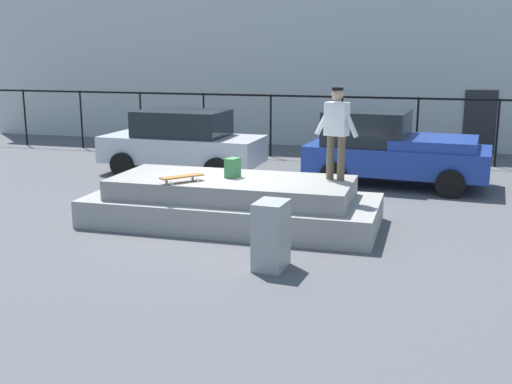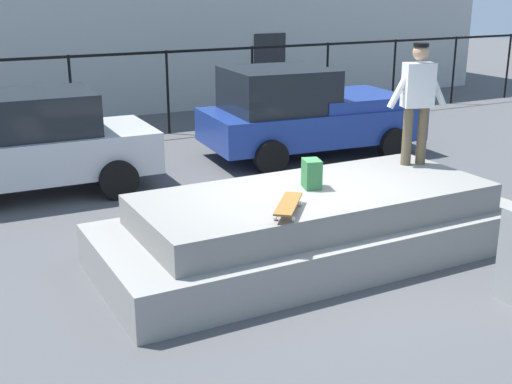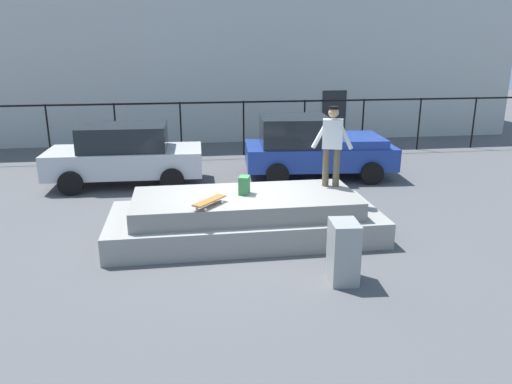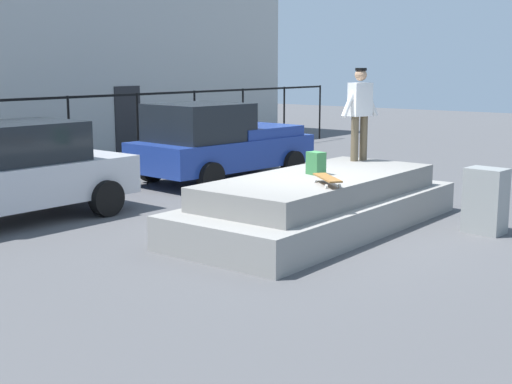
# 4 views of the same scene
# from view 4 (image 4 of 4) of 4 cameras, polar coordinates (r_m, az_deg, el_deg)

# --- Properties ---
(ground_plane) EXTENTS (60.00, 60.00, 0.00)m
(ground_plane) POSITION_cam_4_polar(r_m,az_deg,el_deg) (11.47, 4.47, -3.02)
(ground_plane) COLOR #4C4C4F
(concrete_ledge) EXTENTS (5.47, 2.28, 0.88)m
(concrete_ledge) POSITION_cam_4_polar(r_m,az_deg,el_deg) (11.48, 5.17, -0.98)
(concrete_ledge) COLOR gray
(concrete_ledge) RESTS_ON ground_plane
(skateboarder) EXTENTS (0.86, 0.35, 1.69)m
(skateboarder) POSITION_cam_4_polar(r_m,az_deg,el_deg) (13.09, 8.42, 6.77)
(skateboarder) COLOR brown
(skateboarder) RESTS_ON concrete_ledge
(skateboard) EXTENTS (0.68, 0.76, 0.12)m
(skateboard) POSITION_cam_4_polar(r_m,az_deg,el_deg) (10.43, 5.79, 1.12)
(skateboard) COLOR brown
(skateboard) RESTS_ON concrete_ledge
(backpack) EXTENTS (0.27, 0.32, 0.37)m
(backpack) POSITION_cam_4_polar(r_m,az_deg,el_deg) (11.40, 4.88, 2.34)
(backpack) COLOR #33723F
(backpack) RESTS_ON concrete_ledge
(car_silver_sedan_near) EXTENTS (4.27, 2.13, 1.68)m
(car_silver_sedan_near) POSITION_cam_4_polar(r_m,az_deg,el_deg) (12.56, -19.34, 1.56)
(car_silver_sedan_near) COLOR #B7B7BC
(car_silver_sedan_near) RESTS_ON ground_plane
(car_blue_pickup_mid) EXTENTS (4.44, 2.46, 1.79)m
(car_blue_pickup_mid) POSITION_cam_4_polar(r_m,az_deg,el_deg) (16.15, -3.05, 4.07)
(car_blue_pickup_mid) COLOR navy
(car_blue_pickup_mid) RESTS_ON ground_plane
(utility_box) EXTENTS (0.49, 0.63, 1.04)m
(utility_box) POSITION_cam_4_polar(r_m,az_deg,el_deg) (11.67, 18.09, -0.68)
(utility_box) COLOR gray
(utility_box) RESTS_ON ground_plane
(fence_row) EXTENTS (24.06, 0.06, 1.91)m
(fence_row) POSITION_cam_4_polar(r_m,az_deg,el_deg) (16.70, -17.92, 5.31)
(fence_row) COLOR black
(fence_row) RESTS_ON ground_plane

